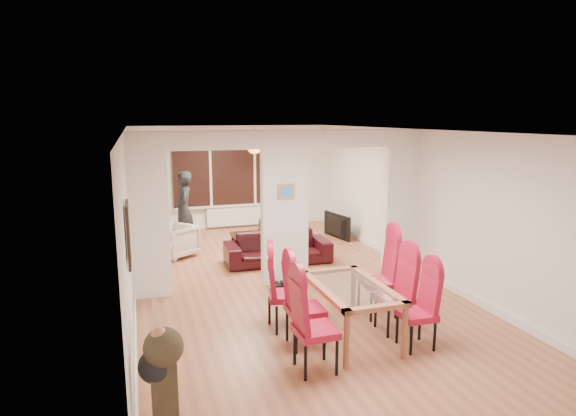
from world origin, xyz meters
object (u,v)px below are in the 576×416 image
dining_chair_lc (285,290)px  person (184,211)px  dining_table (350,312)px  sofa (278,248)px  dining_chair_rb (394,293)px  bottle (260,225)px  coffee_table (255,238)px  dining_chair_ra (417,308)px  dining_chair_la (316,323)px  television (333,226)px  bowl (262,231)px  dining_chair_rc (378,276)px  dining_chair_lb (305,303)px  armchair (176,241)px

dining_chair_lc → person: (-0.89, 4.37, 0.31)m
dining_table → sofa: bearing=89.3°
dining_chair_rb → bottle: 5.08m
dining_chair_rb → coffee_table: dining_chair_rb is taller
dining_chair_ra → bottle: 5.58m
bottle → dining_chair_rb: bearing=-84.1°
dining_chair_la → dining_chair_lc: size_ratio=1.03×
television → bowl: (-1.70, 0.15, -0.02)m
dining_chair_rc → television: bearing=82.5°
dining_chair_lb → television: (2.45, 4.89, -0.26)m
dining_chair_rc → dining_chair_lc: bearing=-171.9°
dining_chair_lb → dining_chair_rb: size_ratio=1.04×
armchair → bottle: 2.04m
television → dining_chair_rc: bearing=153.4°
dining_chair_ra → dining_table: bearing=144.7°
dining_table → dining_chair_ra: 0.84m
dining_chair_ra → dining_chair_rc: 1.04m
dining_chair_rc → bowl: dining_chair_rc is taller
dining_table → dining_chair_la: 0.97m
dining_chair_ra → person: bearing=114.2°
dining_chair_la → dining_chair_rb: 1.50m
armchair → bowl: (1.96, 0.59, -0.06)m
armchair → television: 3.68m
dining_table → dining_chair_lc: dining_chair_lc is taller
dining_chair_rc → person: person is taller
dining_chair_ra → dining_chair_rc: dining_chair_rc is taller
dining_chair_lb → dining_chair_ra: size_ratio=1.09×
sofa → coffee_table: size_ratio=1.96×
dining_chair_rc → coffee_table: 4.55m
dining_chair_lc → dining_chair_rc: dining_chair_rc is taller
dining_chair_la → sofa: bearing=78.2°
sofa → bottle: sofa is taller
television → dining_chair_lc: bearing=138.0°
dining_chair_ra → person: 5.86m
dining_chair_rb → dining_chair_la: bearing=-158.3°
armchair → bowl: armchair is taller
bowl → sofa: bearing=-93.5°
dining_chair_rb → sofa: 3.47m
armchair → dining_chair_lb: bearing=-18.5°
dining_table → bowl: bearing=88.4°
coffee_table → dining_chair_lc: bearing=-98.5°
dining_chair_rb → bottle: (-0.52, 5.05, -0.14)m
person → dining_table: bearing=19.5°
dining_chair_lc → television: dining_chair_lc is taller
dining_chair_rb → sofa: dining_chair_rb is taller
dining_chair_ra → television: size_ratio=1.01×
dining_chair_rb → coffee_table: size_ratio=1.02×
dining_chair_lc → dining_chair_rc: size_ratio=0.92×
dining_chair_lb → person: 5.03m
dining_table → dining_chair_rc: dining_chair_rc is taller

